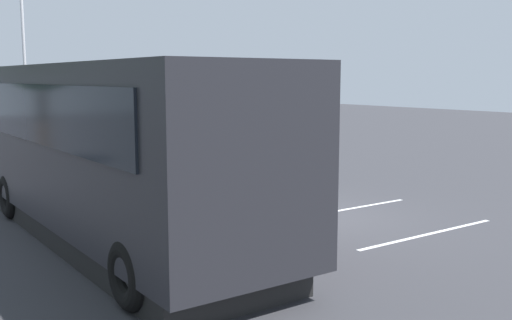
{
  "coord_description": "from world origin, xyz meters",
  "views": [
    {
      "loc": [
        -9.59,
        8.39,
        3.03
      ],
      "look_at": [
        1.61,
        0.26,
        1.1
      ],
      "focal_mm": 41.69,
      "sensor_mm": 36.0,
      "label": 1
    }
  ],
  "objects": [
    {
      "name": "ground_plane",
      "position": [
        0.0,
        0.0,
        0.0
      ],
      "size": [
        80.0,
        80.0,
        0.0
      ],
      "primitive_type": "plane",
      "color": "#38383D"
    },
    {
      "name": "parked_motorcycle_silver",
      "position": [
        0.18,
        2.18,
        0.48
      ],
      "size": [
        2.05,
        0.58,
        0.99
      ],
      "color": "black",
      "rests_on": "ground_plane"
    },
    {
      "name": "flagpole",
      "position": [
        6.71,
        4.06,
        2.9
      ],
      "size": [
        0.78,
        0.36,
        5.89
      ],
      "color": "silver",
      "rests_on": "ground_plane"
    },
    {
      "name": "bay_line_c",
      "position": [
        2.59,
        -0.96,
        0.0
      ],
      "size": [
        0.14,
        3.94,
        0.01
      ],
      "color": "white",
      "rests_on": "ground_plane"
    },
    {
      "name": "tour_bus",
      "position": [
        0.53,
        4.2,
        1.64
      ],
      "size": [
        9.03,
        2.64,
        3.25
      ],
      "color": "#26262B",
      "rests_on": "ground_plane"
    },
    {
      "name": "bay_line_b",
      "position": [
        0.06,
        -0.96,
        0.0
      ],
      "size": [
        0.15,
        4.25,
        0.01
      ],
      "color": "white",
      "rests_on": "ground_plane"
    },
    {
      "name": "spectator_centre",
      "position": [
        1.46,
        1.6,
        1.01
      ],
      "size": [
        0.58,
        0.36,
        1.7
      ],
      "color": "black",
      "rests_on": "ground_plane"
    },
    {
      "name": "spectator_right",
      "position": [
        2.68,
        1.66,
        1.03
      ],
      "size": [
        0.57,
        0.39,
        1.73
      ],
      "color": "#473823",
      "rests_on": "ground_plane"
    },
    {
      "name": "spectator_far_left",
      "position": [
        -1.08,
        1.31,
        1.09
      ],
      "size": [
        0.57,
        0.38,
        1.82
      ],
      "color": "black",
      "rests_on": "ground_plane"
    },
    {
      "name": "bay_line_a",
      "position": [
        -2.46,
        -0.96,
        0.0
      ],
      "size": [
        0.14,
        3.86,
        0.01
      ],
      "color": "white",
      "rests_on": "ground_plane"
    },
    {
      "name": "spectator_left",
      "position": [
        0.12,
        1.37,
        1.04
      ],
      "size": [
        0.58,
        0.36,
        1.74
      ],
      "color": "black",
      "rests_on": "ground_plane"
    },
    {
      "name": "stunt_motorcycle",
      "position": [
        4.14,
        -1.39,
        0.61
      ],
      "size": [
        2.0,
        0.84,
        1.23
      ],
      "color": "black",
      "rests_on": "ground_plane"
    }
  ]
}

